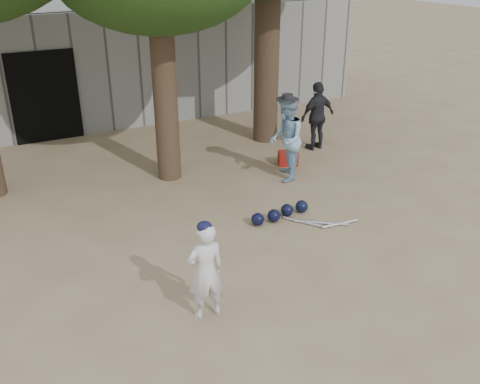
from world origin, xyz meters
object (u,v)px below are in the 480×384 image
boy_player (206,271)px  red_bag (288,158)px  spectator_blue (286,140)px  spectator_dark (317,116)px

boy_player → red_bag: boy_player is taller
spectator_blue → red_bag: size_ratio=4.12×
boy_player → red_bag: (3.79, 4.05, -0.52)m
boy_player → spectator_blue: (3.31, 3.40, 0.19)m
boy_player → spectator_dark: bearing=-135.3°
spectator_blue → red_bag: 1.08m
spectator_blue → red_bag: bearing=171.1°
spectator_blue → red_bag: spectator_blue is taller
spectator_blue → spectator_dark: (1.64, 1.23, -0.06)m
boy_player → spectator_dark: spectator_dark is taller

